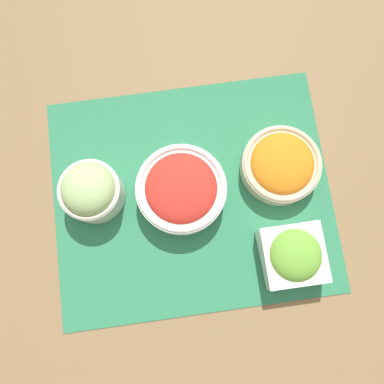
{
  "coord_description": "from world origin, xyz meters",
  "views": [
    {
      "loc": [
        0.02,
        0.13,
        0.76
      ],
      "look_at": [
        0.0,
        0.0,
        0.03
      ],
      "focal_mm": 35.0,
      "sensor_mm": 36.0,
      "label": 1
    }
  ],
  "objects_px": {
    "lettuce_bowl": "(293,255)",
    "tomato_bowl": "(181,189)",
    "cucumber_bowl": "(91,191)",
    "carrot_bowl": "(281,165)"
  },
  "relations": [
    {
      "from": "tomato_bowl",
      "to": "carrot_bowl",
      "type": "relative_size",
      "value": 1.12
    },
    {
      "from": "cucumber_bowl",
      "to": "tomato_bowl",
      "type": "bearing_deg",
      "value": 173.87
    },
    {
      "from": "tomato_bowl",
      "to": "cucumber_bowl",
      "type": "height_order",
      "value": "cucumber_bowl"
    },
    {
      "from": "lettuce_bowl",
      "to": "carrot_bowl",
      "type": "height_order",
      "value": "lettuce_bowl"
    },
    {
      "from": "lettuce_bowl",
      "to": "carrot_bowl",
      "type": "bearing_deg",
      "value": -93.46
    },
    {
      "from": "carrot_bowl",
      "to": "tomato_bowl",
      "type": "bearing_deg",
      "value": 6.69
    },
    {
      "from": "lettuce_bowl",
      "to": "cucumber_bowl",
      "type": "bearing_deg",
      "value": -25.29
    },
    {
      "from": "lettuce_bowl",
      "to": "tomato_bowl",
      "type": "distance_m",
      "value": 0.25
    },
    {
      "from": "lettuce_bowl",
      "to": "tomato_bowl",
      "type": "relative_size",
      "value": 0.67
    },
    {
      "from": "carrot_bowl",
      "to": "cucumber_bowl",
      "type": "height_order",
      "value": "cucumber_bowl"
    }
  ]
}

